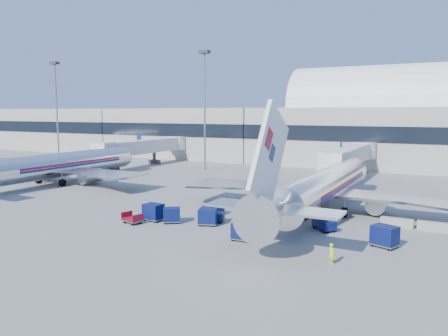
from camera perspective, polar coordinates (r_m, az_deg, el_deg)
The scene contains 20 objects.
ground at distance 49.28m, azimuth -0.02°, elevation -5.71°, with size 260.00×260.00×0.00m, color gray.
terminal at distance 104.86m, azimuth 7.77°, elevation 5.29°, with size 170.00×28.15×21.00m.
airliner_main at distance 49.25m, azimuth 12.83°, elevation -2.43°, with size 32.00×37.26×12.07m.
airliner_mid at distance 72.36m, azimuth -21.23°, elevation 0.33°, with size 32.00×37.26×12.07m.
jetbridge_near at distance 75.08m, azimuth 16.33°, elevation 1.53°, with size 4.40×27.50×6.25m.
jetbridge_mid at distance 93.00m, azimuth -9.94°, elevation 2.78°, with size 4.40×27.50×6.25m.
mast_far_west at distance 109.82m, azimuth -21.08°, elevation 8.76°, with size 2.00×1.20×22.60m.
mast_west at distance 84.05m, azimuth -2.54°, elevation 9.82°, with size 2.00×1.20×22.60m.
barrier_near at distance 45.92m, azimuth 21.65°, elevation -6.63°, with size 3.00×0.55×0.90m, color #9E9E96.
barrier_mid at distance 45.72m, azimuth 25.79°, elevation -6.91°, with size 3.00×0.55×0.90m, color #9E9E96.
tug_lead at distance 44.60m, azimuth -1.74°, elevation -6.14°, with size 2.70×1.90×1.60m.
tug_right at distance 42.74m, azimuth 12.88°, elevation -6.91°, with size 2.66×2.60×1.62m.
tug_left at distance 47.30m, azimuth -1.33°, elevation -5.35°, with size 1.29×2.51×1.62m.
cart_train_a at distance 43.29m, azimuth -2.15°, elevation -6.37°, with size 2.22×1.96×1.63m.
cart_train_b at distance 44.48m, azimuth -6.84°, elevation -6.10°, with size 2.21×2.10×1.55m.
cart_train_c at distance 45.60m, azimuth -9.21°, elevation -5.67°, with size 2.12×1.70×1.76m.
cart_solo_near at distance 38.31m, azimuth 2.42°, elevation -8.23°, with size 1.87×1.47×1.58m.
cart_solo_far at distance 38.81m, azimuth 20.25°, elevation -8.31°, with size 2.46×2.19×1.79m.
cart_open_red at distance 45.00m, azimuth -11.85°, elevation -6.63°, with size 2.27×1.86×0.53m.
ramp_worker at distance 33.59m, azimuth 13.87°, elevation -10.80°, with size 0.57×0.38×1.57m, color #A3DA16.
Camera 1 is at (22.46, -42.44, 11.11)m, focal length 35.00 mm.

